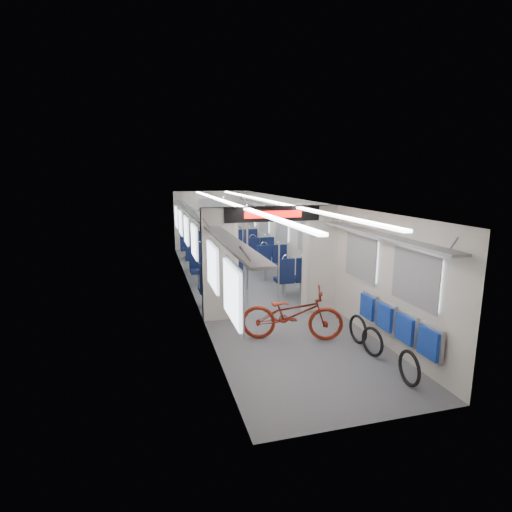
# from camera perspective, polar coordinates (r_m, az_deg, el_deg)

# --- Properties ---
(carriage) EXTENTS (12.00, 12.02, 2.31)m
(carriage) POSITION_cam_1_polar(r_m,az_deg,el_deg) (9.92, -0.82, 3.25)
(carriage) COLOR #515456
(carriage) RESTS_ON ground
(bicycle) EXTENTS (1.94, 1.20, 0.96)m
(bicycle) POSITION_cam_1_polar(r_m,az_deg,el_deg) (7.26, 5.16, -8.23)
(bicycle) COLOR maroon
(bicycle) RESTS_ON ground
(flip_bench) EXTENTS (0.12, 2.09, 0.50)m
(flip_bench) POSITION_cam_1_polar(r_m,az_deg,el_deg) (6.94, 19.36, -8.97)
(flip_bench) COLOR gray
(flip_bench) RESTS_ON carriage
(bike_hoop_a) EXTENTS (0.08, 0.52, 0.52)m
(bike_hoop_a) POSITION_cam_1_polar(r_m,az_deg,el_deg) (6.23, 21.03, -14.93)
(bike_hoop_a) COLOR black
(bike_hoop_a) RESTS_ON ground
(bike_hoop_b) EXTENTS (0.14, 0.50, 0.50)m
(bike_hoop_b) POSITION_cam_1_polar(r_m,az_deg,el_deg) (6.96, 16.27, -11.85)
(bike_hoop_b) COLOR black
(bike_hoop_b) RESTS_ON ground
(bike_hoop_c) EXTENTS (0.09, 0.52, 0.52)m
(bike_hoop_c) POSITION_cam_1_polar(r_m,az_deg,el_deg) (7.38, 14.35, -10.27)
(bike_hoop_c) COLOR black
(bike_hoop_c) RESTS_ON ground
(seat_bay_near_left) EXTENTS (0.96, 2.31, 1.17)m
(seat_bay_near_left) POSITION_cam_1_polar(r_m,az_deg,el_deg) (9.95, -6.08, -2.23)
(seat_bay_near_left) COLOR #0D1639
(seat_bay_near_left) RESTS_ON ground
(seat_bay_near_right) EXTENTS (0.89, 1.97, 1.07)m
(seat_bay_near_right) POSITION_cam_1_polar(r_m,az_deg,el_deg) (10.58, 3.80, -1.60)
(seat_bay_near_right) COLOR #0D1639
(seat_bay_near_right) RESTS_ON ground
(seat_bay_far_left) EXTENTS (0.91, 2.05, 1.09)m
(seat_bay_far_left) POSITION_cam_1_polar(r_m,az_deg,el_deg) (13.28, -8.47, 1.06)
(seat_bay_far_left) COLOR #0D1639
(seat_bay_far_left) RESTS_ON ground
(seat_bay_far_right) EXTENTS (0.91, 2.08, 1.10)m
(seat_bay_far_right) POSITION_cam_1_polar(r_m,az_deg,el_deg) (13.57, -0.58, 1.42)
(seat_bay_far_right) COLOR #0D1639
(seat_bay_far_right) RESTS_ON ground
(stanchion_near_left) EXTENTS (0.04, 0.04, 2.30)m
(stanchion_near_left) POSITION_cam_1_polar(r_m,az_deg,el_deg) (8.91, -1.24, 0.00)
(stanchion_near_left) COLOR silver
(stanchion_near_left) RESTS_ON ground
(stanchion_near_right) EXTENTS (0.04, 0.04, 2.30)m
(stanchion_near_right) POSITION_cam_1_polar(r_m,az_deg,el_deg) (9.11, 3.30, 0.25)
(stanchion_near_right) COLOR silver
(stanchion_near_right) RESTS_ON ground
(stanchion_far_left) EXTENTS (0.05, 0.05, 2.30)m
(stanchion_far_left) POSITION_cam_1_polar(r_m,az_deg,el_deg) (12.03, -4.55, 3.00)
(stanchion_far_left) COLOR silver
(stanchion_far_left) RESTS_ON ground
(stanchion_far_right) EXTENTS (0.04, 0.04, 2.30)m
(stanchion_far_right) POSITION_cam_1_polar(r_m,az_deg,el_deg) (12.31, -1.89, 3.23)
(stanchion_far_right) COLOR silver
(stanchion_far_right) RESTS_ON ground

